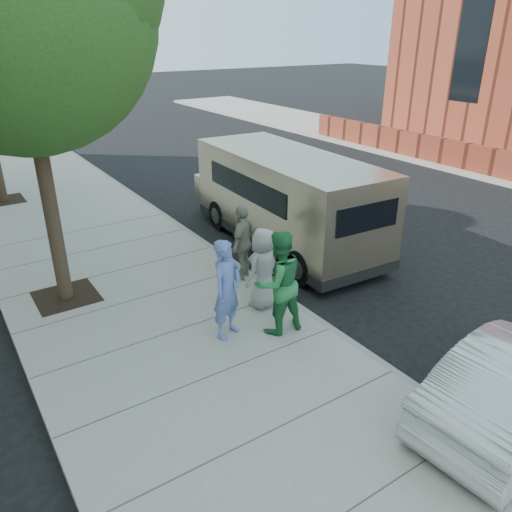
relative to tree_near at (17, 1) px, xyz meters
name	(u,v)px	position (x,y,z in m)	size (l,w,h in m)	color
ground	(223,322)	(2.25, -2.40, -5.55)	(120.00, 120.00, 0.00)	black
sidewalk	(175,334)	(1.25, -2.40, -5.47)	(5.00, 60.00, 0.15)	gray
curb_face	(283,298)	(3.69, -2.40, -5.47)	(0.12, 60.00, 0.16)	gray
tree_near	(17,1)	(0.00, 0.00, 0.00)	(4.62, 4.60, 7.53)	black
parking_meter	(259,251)	(3.38, -1.97, -4.48)	(0.26, 0.10, 1.26)	gray
van	(284,198)	(5.54, 0.07, -4.29)	(2.46, 6.49, 2.37)	tan
person_officer	(227,289)	(2.01, -3.03, -4.49)	(0.66, 0.43, 1.82)	#5C74C3
person_green_shirt	(278,283)	(2.84, -3.40, -4.44)	(0.93, 0.73, 1.92)	#297F43
person_gray_shirt	(263,268)	(3.12, -2.52, -4.59)	(0.79, 0.51, 1.61)	#99999B
person_striped_polo	(243,242)	(3.45, -1.24, -4.57)	(0.97, 0.41, 1.66)	gray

